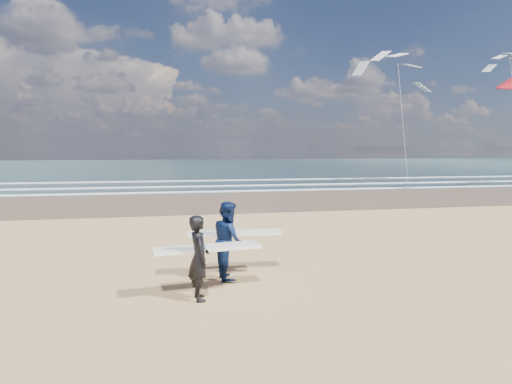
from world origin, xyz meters
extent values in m
cube|color=#4C3928|center=(20.00, 18.00, 0.01)|extent=(220.00, 12.00, 0.01)
cube|color=#172C32|center=(20.00, 72.00, 0.01)|extent=(220.00, 100.00, 0.02)
cube|color=white|center=(20.00, 22.80, 0.05)|extent=(220.00, 0.50, 0.05)
cube|color=white|center=(20.00, 27.50, 0.05)|extent=(220.00, 0.50, 0.05)
cube|color=white|center=(20.00, 34.00, 0.05)|extent=(220.00, 0.50, 0.05)
imported|color=black|center=(0.53, 0.36, 0.84)|extent=(0.46, 0.65, 1.68)
cube|color=silver|center=(0.73, 0.71, 0.95)|extent=(2.25, 0.81, 0.07)
imported|color=#0B193E|center=(1.33, 1.72, 0.89)|extent=(0.71, 0.89, 1.78)
cube|color=silver|center=(1.53, 2.07, 0.99)|extent=(2.23, 0.64, 0.07)
cube|color=slate|center=(17.78, 21.94, 0.05)|extent=(0.12, 0.12, 0.10)
camera|label=1|loc=(-0.20, -8.43, 2.96)|focal=32.00mm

